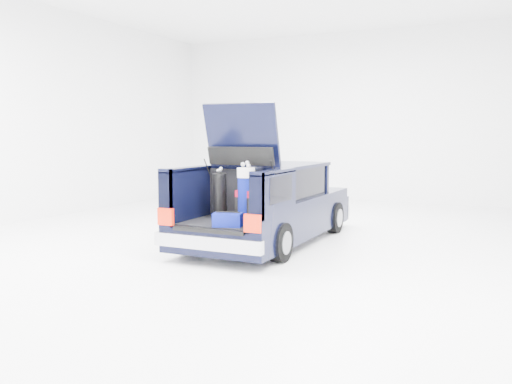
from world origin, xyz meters
The scene contains 6 objects.
ground centered at (0.00, 0.00, 0.00)m, with size 14.00×14.00×0.00m, color white.
car centered at (0.00, 0.11, 0.67)m, with size 1.87×4.65×2.47m.
red_suitcase centered at (0.22, -1.32, 0.84)m, with size 0.34×0.26×0.51m.
black_golf_bag centered at (-0.29, -1.27, 0.98)m, with size 0.31×0.35×0.83m.
blue_golf_bag centered at (0.21, -1.31, 1.03)m, with size 0.29×0.29×0.96m.
blue_duffel centered at (0.20, -1.90, 0.70)m, with size 0.48×0.38×0.22m.
Camera 1 is at (4.02, -8.94, 1.96)m, focal length 38.00 mm.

